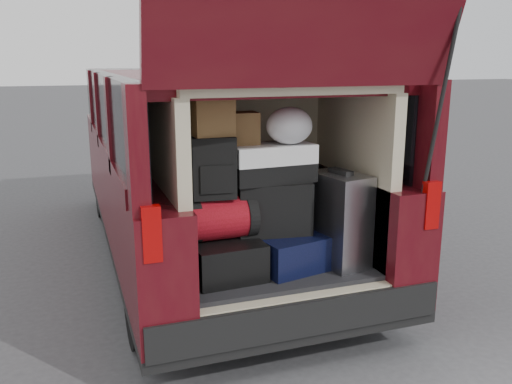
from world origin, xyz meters
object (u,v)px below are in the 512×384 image
black_hardshell (221,254)px  red_duffel (221,218)px  navy_hardshell (283,249)px  silver_roller (339,219)px  black_soft_case (272,207)px  backpack (213,168)px  twotone_duffel (271,163)px

black_hardshell → red_duffel: size_ratio=1.43×
navy_hardshell → red_duffel: red_duffel is taller
black_hardshell → silver_roller: bearing=-11.6°
navy_hardshell → black_hardshell: bearing=164.9°
black_soft_case → navy_hardshell: bearing=-21.6°
black_soft_case → backpack: size_ratio=1.26×
backpack → twotone_duffel: backpack is taller
navy_hardshell → silver_roller: bearing=-26.2°
black_hardshell → navy_hardshell: black_hardshell is taller
navy_hardshell → red_duffel: size_ratio=1.24×
navy_hardshell → black_soft_case: bearing=139.2°
backpack → twotone_duffel: bearing=16.4°
navy_hardshell → silver_roller: size_ratio=0.84×
black_soft_case → red_duffel: bearing=-165.2°
silver_roller → twotone_duffel: (-0.43, 0.14, 0.38)m
silver_roller → backpack: backpack is taller
backpack → twotone_duffel: size_ratio=0.70×
silver_roller → black_soft_case: size_ratio=1.29×
red_duffel → black_soft_case: 0.37m
backpack → black_soft_case: bearing=14.6°
silver_roller → red_duffel: bearing=162.7°
black_hardshell → backpack: size_ratio=1.57×
silver_roller → red_duffel: silver_roller is taller
twotone_duffel → silver_roller: bearing=-20.9°
black_hardshell → twotone_duffel: twotone_duffel is taller
black_soft_case → twotone_duffel: (-0.01, 0.01, 0.29)m
backpack → red_duffel: bearing=20.4°
backpack → navy_hardshell: bearing=9.1°
silver_roller → twotone_duffel: 0.60m
navy_hardshell → silver_roller: (0.36, -0.09, 0.20)m
navy_hardshell → black_soft_case: (-0.07, 0.04, 0.29)m
black_hardshell → twotone_duffel: bearing=0.7°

